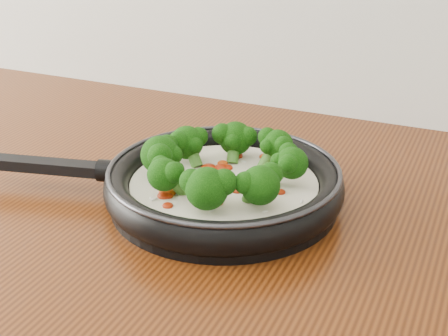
% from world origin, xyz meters
% --- Properties ---
extents(skillet, '(0.49, 0.36, 0.09)m').
position_xyz_m(skillet, '(0.11, 1.11, 0.93)').
color(skillet, black).
rests_on(skillet, counter).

